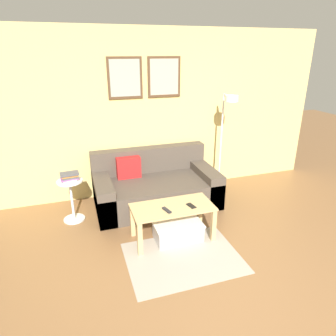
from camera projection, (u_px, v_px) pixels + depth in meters
ground_plane at (250, 320)px, 2.64m from camera, size 16.00×16.00×0.00m
wall_back at (157, 114)px, 4.72m from camera, size 5.60×0.09×2.55m
area_rug at (183, 258)px, 3.43m from camera, size 1.28×0.96×0.01m
couch at (155, 187)px, 4.58m from camera, size 1.82×0.99×0.79m
coffee_table at (172, 213)px, 3.67m from camera, size 1.00×0.49×0.45m
storage_bin at (178, 231)px, 3.74m from camera, size 0.60×0.35×0.22m
floor_lamp at (226, 126)px, 4.62m from camera, size 0.23×0.45×1.61m
side_table at (72, 197)px, 4.08m from camera, size 0.34×0.34×0.60m
book_stack at (70, 177)px, 3.97m from camera, size 0.25×0.18×0.11m
remote_control at (167, 210)px, 3.54m from camera, size 0.08×0.16×0.02m
cell_phone at (191, 206)px, 3.65m from camera, size 0.09×0.15×0.01m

